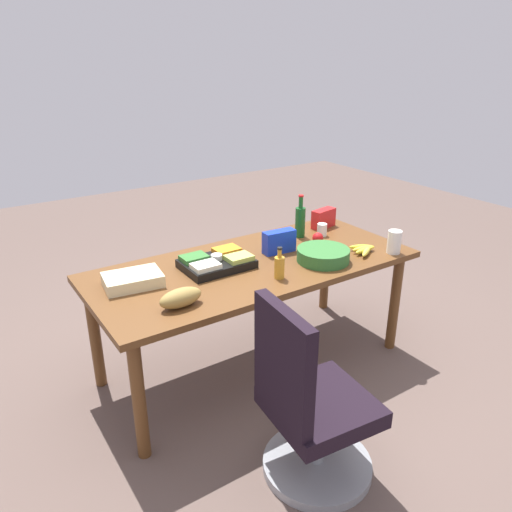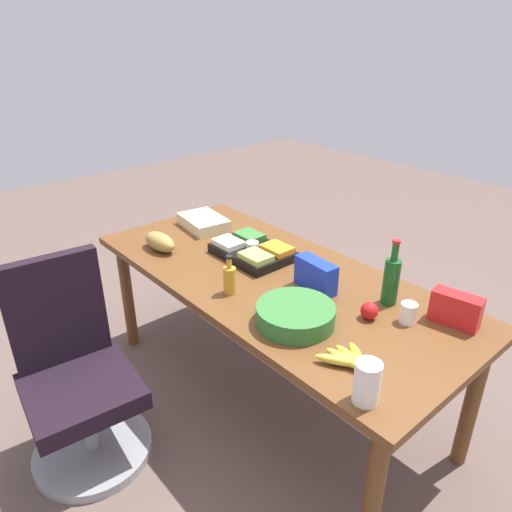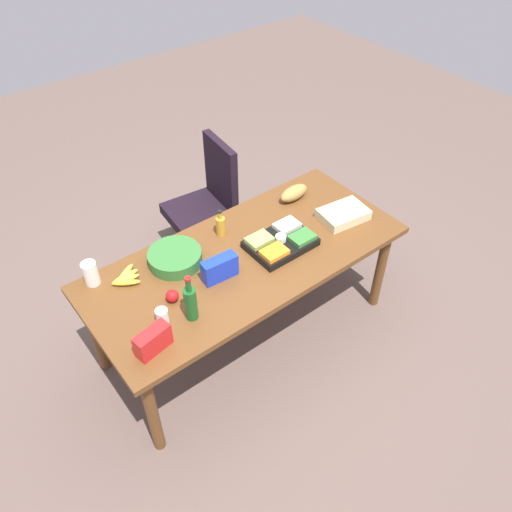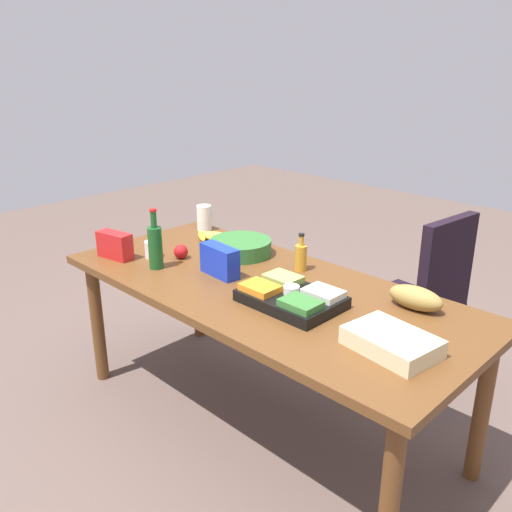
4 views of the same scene
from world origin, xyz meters
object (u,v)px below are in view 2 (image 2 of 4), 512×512
(veggie_tray, at_px, (252,250))
(conference_table, at_px, (272,289))
(salad_bowl, at_px, (295,315))
(chip_bag_blue, at_px, (316,275))
(mayo_jar, at_px, (367,383))
(dressing_bottle, at_px, (229,279))
(wine_bottle, at_px, (391,280))
(banana_bunch, at_px, (348,358))
(sheet_cake, at_px, (204,222))
(office_chair, at_px, (79,389))
(paper_cup, at_px, (408,313))
(bread_loaf, at_px, (160,242))
(chip_bag_red, at_px, (456,309))
(apple_red, at_px, (369,311))

(veggie_tray, bearing_deg, conference_table, 163.85)
(salad_bowl, bearing_deg, chip_bag_blue, -62.77)
(veggie_tray, height_order, mayo_jar, mayo_jar)
(dressing_bottle, distance_m, veggie_tray, 0.41)
(wine_bottle, distance_m, banana_bunch, 0.52)
(mayo_jar, distance_m, chip_bag_blue, 0.76)
(sheet_cake, bearing_deg, chip_bag_blue, 177.06)
(office_chair, xyz_separation_m, salad_bowl, (-0.68, -0.72, 0.44))
(salad_bowl, distance_m, paper_cup, 0.48)
(conference_table, bearing_deg, paper_cup, -168.00)
(banana_bunch, bearing_deg, salad_bowl, -8.06)
(bread_loaf, bearing_deg, wine_bottle, -157.45)
(wine_bottle, bearing_deg, sheet_cake, 4.82)
(sheet_cake, bearing_deg, banana_bunch, 165.55)
(conference_table, distance_m, chip_bag_red, 0.88)
(conference_table, bearing_deg, chip_bag_red, -160.88)
(banana_bunch, bearing_deg, conference_table, -20.68)
(dressing_bottle, xyz_separation_m, mayo_jar, (-0.87, 0.10, 0.00))
(wine_bottle, bearing_deg, chip_bag_red, -166.89)
(office_chair, relative_size, sheet_cake, 3.08)
(conference_table, xyz_separation_m, chip_bag_blue, (-0.24, -0.06, 0.15))
(conference_table, bearing_deg, sheet_cake, -8.32)
(salad_bowl, xyz_separation_m, chip_bag_blue, (0.14, -0.28, 0.03))
(office_chair, bearing_deg, conference_table, -107.66)
(banana_bunch, xyz_separation_m, apple_red, (0.14, -0.31, 0.01))
(chip_bag_blue, relative_size, paper_cup, 2.44)
(office_chair, bearing_deg, chip_bag_red, -132.37)
(paper_cup, bearing_deg, wine_bottle, -26.72)
(mayo_jar, distance_m, apple_red, 0.52)
(apple_red, bearing_deg, conference_table, 4.66)
(apple_red, relative_size, chip_bag_red, 0.38)
(dressing_bottle, bearing_deg, mayo_jar, 173.26)
(mayo_jar, relative_size, apple_red, 2.03)
(banana_bunch, relative_size, paper_cup, 2.18)
(office_chair, relative_size, paper_cup, 10.95)
(veggie_tray, height_order, paper_cup, paper_cup)
(veggie_tray, bearing_deg, bread_loaf, 39.73)
(veggie_tray, distance_m, bread_loaf, 0.53)
(office_chair, relative_size, chip_bag_red, 4.93)
(banana_bunch, bearing_deg, chip_bag_red, -102.33)
(chip_bag_red, bearing_deg, chip_bag_blue, 21.17)
(office_chair, relative_size, dressing_bottle, 5.10)
(sheet_cake, xyz_separation_m, chip_bag_red, (-1.57, -0.17, 0.04))
(office_chair, relative_size, banana_bunch, 5.02)
(wine_bottle, bearing_deg, office_chair, 54.10)
(chip_bag_red, bearing_deg, dressing_bottle, 33.92)
(apple_red, bearing_deg, sheet_cake, -2.79)
(chip_bag_blue, bearing_deg, conference_table, 13.93)
(conference_table, bearing_deg, wine_bottle, -157.95)
(sheet_cake, relative_size, paper_cup, 3.56)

